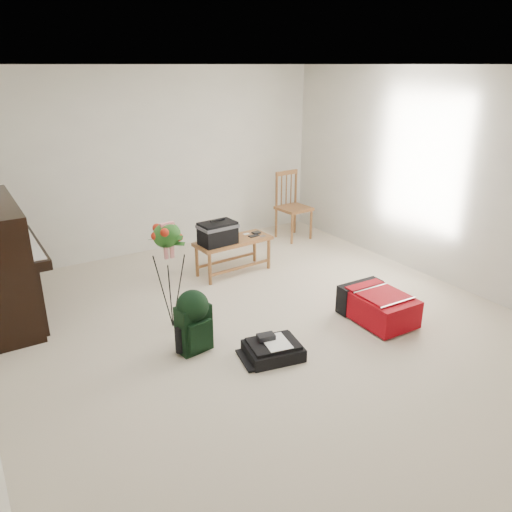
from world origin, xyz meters
TOP-DOWN VIEW (x-y plane):
  - floor at (0.00, 0.00)m, footprint 5.00×5.50m
  - ceiling at (0.00, 0.00)m, footprint 5.00×5.50m
  - wall_back at (0.00, 2.75)m, footprint 5.00×0.04m
  - wall_right at (2.50, 0.00)m, footprint 0.04×5.50m
  - bench at (0.29, 1.39)m, footprint 1.01×0.46m
  - dining_chair at (1.90, 2.13)m, footprint 0.47×0.47m
  - red_suitcase at (1.08, -0.47)m, footprint 0.52×0.75m
  - black_duffel at (-0.22, -0.51)m, footprint 0.56×0.48m
  - green_backpack at (-0.78, -0.03)m, footprint 0.33×0.30m
  - flower_stand at (-0.78, 0.50)m, footprint 0.39×0.39m

SIDE VIEW (x-z plane):
  - floor at x=0.00m, z-range -0.01..0.01m
  - black_duffel at x=-0.22m, z-range -0.03..0.18m
  - red_suitcase at x=1.08m, z-range 0.01..0.33m
  - green_backpack at x=-0.78m, z-range 0.03..0.64m
  - dining_chair at x=1.90m, z-range -0.01..1.00m
  - bench at x=0.29m, z-range 0.16..0.91m
  - flower_stand at x=-0.78m, z-range -0.01..1.13m
  - wall_back at x=0.00m, z-range 0.00..2.50m
  - wall_right at x=2.50m, z-range 0.00..2.50m
  - ceiling at x=0.00m, z-range 2.50..2.50m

